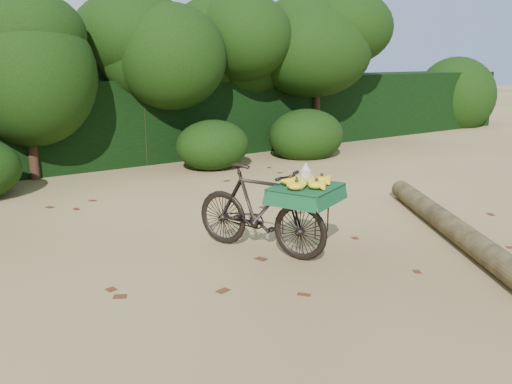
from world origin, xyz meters
TOP-DOWN VIEW (x-y plane):
  - ground at (0.00, 0.00)m, footprint 80.00×80.00m
  - vendor_bicycle at (-0.52, -0.35)m, footprint 1.29×1.89m
  - fallen_log at (1.84, -1.24)m, footprint 2.32×3.59m
  - hedge_backdrop at (0.00, 6.30)m, footprint 26.00×1.80m
  - tree_row at (-0.65, 5.50)m, footprint 14.50×2.00m
  - bush_clumps at (0.50, 4.30)m, footprint 8.80×1.70m
  - leaf_litter at (0.00, 0.65)m, footprint 7.00×7.30m

SIDE VIEW (x-z plane):
  - ground at x=0.00m, z-range 0.00..0.00m
  - leaf_litter at x=0.00m, z-range 0.00..0.01m
  - fallen_log at x=1.84m, z-range 0.00..0.29m
  - bush_clumps at x=0.50m, z-range 0.00..0.90m
  - vendor_bicycle at x=-0.52m, z-range 0.01..1.07m
  - hedge_backdrop at x=0.00m, z-range 0.00..1.80m
  - tree_row at x=-0.65m, z-range 0.00..4.00m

